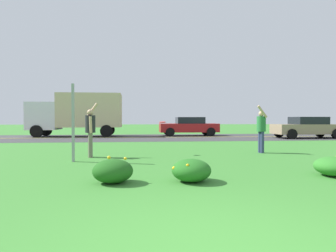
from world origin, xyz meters
TOP-DOWN VIEW (x-y plane):
  - ground_plane at (0.00, 9.20)m, footprint 120.00×120.00m
  - highway_strip at (0.00, 18.40)m, footprint 120.00×8.16m
  - highway_center_stripe at (0.00, 18.40)m, footprint 120.00×0.16m
  - daylily_clump_mid_center at (3.70, 3.63)m, footprint 0.91×0.98m
  - daylily_clump_front_right at (0.31, 3.39)m, footprint 0.83×0.87m
  - daylily_clump_mid_left at (-1.31, 3.42)m, footprint 0.83×0.79m
  - sign_post_near_path at (-2.76, 6.64)m, footprint 0.07×0.10m
  - person_thrower_dark_shirt at (-2.40, 7.68)m, footprint 0.42×0.51m
  - person_catcher_green_shirt at (3.95, 8.32)m, footprint 0.43×0.51m
  - frisbee_red at (0.12, 8.20)m, footprint 0.24×0.24m
  - car_tan_leftmost at (10.78, 16.56)m, footprint 4.50×2.00m
  - car_red_center_left at (3.24, 20.24)m, footprint 4.50×2.00m
  - box_truck_white at (-5.18, 20.24)m, footprint 6.70×2.46m

SIDE VIEW (x-z plane):
  - ground_plane at x=0.00m, z-range 0.00..0.00m
  - highway_strip at x=0.00m, z-range 0.00..0.01m
  - highway_center_stripe at x=0.00m, z-range 0.01..0.01m
  - daylily_clump_mid_center at x=3.70m, z-range -0.01..0.45m
  - daylily_clump_front_right at x=0.31m, z-range 0.00..0.47m
  - daylily_clump_mid_left at x=-1.31m, z-range -0.02..0.51m
  - car_tan_leftmost at x=10.78m, z-range 0.01..1.46m
  - car_red_center_left at x=3.24m, z-range 0.01..1.46m
  - person_catcher_green_shirt at x=3.95m, z-range 0.06..1.89m
  - person_thrower_dark_shirt at x=-2.40m, z-range 0.05..1.93m
  - frisbee_red at x=0.12m, z-range 1.16..1.22m
  - sign_post_near_path at x=-2.76m, z-range 0.00..2.39m
  - box_truck_white at x=-5.18m, z-range 0.20..3.40m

